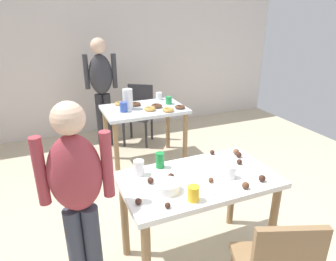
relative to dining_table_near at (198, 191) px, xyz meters
name	(u,v)px	position (x,y,z in m)	size (l,w,h in m)	color
ground_plane	(188,258)	(-0.06, 0.02, -0.63)	(6.40, 6.40, 0.00)	beige
wall_back	(99,51)	(-0.06, 3.22, 0.67)	(6.40, 0.10, 2.60)	silver
dining_table_near	(198,191)	(0.00, 0.00, 0.00)	(1.13, 0.65, 0.75)	white
dining_table_far	(144,117)	(0.18, 1.78, 0.00)	(1.01, 0.69, 0.75)	silver
chair_far_table	(139,110)	(0.33, 2.47, -0.14)	(0.56, 0.56, 0.87)	#2D2D33
person_girl_near	(78,192)	(-0.84, 0.00, 0.21)	(0.46, 0.25, 1.41)	#383D4C
person_adult_far	(101,84)	(-0.19, 2.52, 0.31)	(0.45, 0.27, 1.56)	#28282D
mixing_bowl	(167,187)	(-0.28, -0.07, 0.15)	(0.17, 0.17, 0.07)	white
soda_can	(160,160)	(-0.20, 0.25, 0.18)	(0.07, 0.07, 0.12)	#198438
fork_near	(221,192)	(0.04, -0.23, 0.12)	(0.17, 0.02, 0.01)	silver
cup_near_0	(193,193)	(-0.17, -0.24, 0.17)	(0.07, 0.07, 0.10)	yellow
cup_near_1	(139,168)	(-0.39, 0.20, 0.17)	(0.08, 0.08, 0.12)	white
cup_near_2	(230,172)	(0.20, -0.09, 0.16)	(0.08, 0.08, 0.09)	white
cake_ball_0	(262,178)	(0.38, -0.22, 0.14)	(0.05, 0.05, 0.05)	#3D2319
cake_ball_1	(239,162)	(0.39, 0.05, 0.14)	(0.04, 0.04, 0.04)	#3D2319
cake_ball_2	(171,177)	(-0.20, 0.05, 0.14)	(0.05, 0.05, 0.05)	#3D2319
cake_ball_3	(236,152)	(0.47, 0.21, 0.14)	(0.05, 0.05, 0.05)	brown
cake_ball_4	(151,180)	(-0.35, 0.06, 0.14)	(0.05, 0.05, 0.05)	#3D2319
cake_ball_5	(168,205)	(-0.35, -0.25, 0.14)	(0.04, 0.04, 0.04)	#3D2319
cake_ball_6	(239,155)	(0.46, 0.16, 0.14)	(0.05, 0.05, 0.05)	#3D2319
cake_ball_7	(246,185)	(0.22, -0.25, 0.14)	(0.05, 0.05, 0.05)	brown
cake_ball_8	(231,169)	(0.26, -0.02, 0.14)	(0.04, 0.04, 0.04)	#3D2319
cake_ball_9	(211,180)	(0.04, -0.09, 0.14)	(0.04, 0.04, 0.04)	brown
cake_ball_10	(138,201)	(-0.50, -0.14, 0.14)	(0.04, 0.04, 0.04)	#3D2319
cake_ball_11	(212,152)	(0.28, 0.29, 0.14)	(0.04, 0.04, 0.04)	#3D2319
pitcher_far	(128,99)	(-0.02, 1.80, 0.24)	(0.13, 0.13, 0.25)	white
cup_far_0	(124,107)	(-0.10, 1.72, 0.18)	(0.09, 0.09, 0.12)	#3351B2
cup_far_1	(169,100)	(0.53, 1.81, 0.17)	(0.08, 0.08, 0.10)	green
cup_far_2	(126,102)	(-0.01, 1.92, 0.18)	(0.07, 0.07, 0.12)	green
cup_far_3	(159,96)	(0.49, 2.06, 0.17)	(0.09, 0.09, 0.10)	white
donut_far_0	(119,104)	(-0.08, 2.02, 0.13)	(0.12, 0.12, 0.04)	gold
donut_far_1	(157,106)	(0.33, 1.73, 0.14)	(0.14, 0.14, 0.04)	brown
donut_far_2	(180,107)	(0.59, 1.57, 0.14)	(0.13, 0.13, 0.04)	brown
donut_far_3	(168,110)	(0.40, 1.52, 0.14)	(0.14, 0.14, 0.04)	gold
donut_far_4	(135,104)	(0.11, 1.91, 0.14)	(0.13, 0.13, 0.04)	brown
donut_far_5	(150,109)	(0.21, 1.64, 0.14)	(0.14, 0.14, 0.04)	gold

